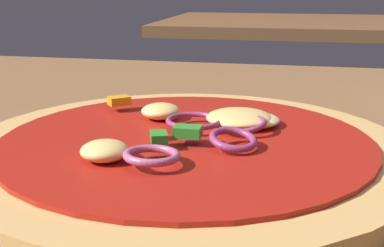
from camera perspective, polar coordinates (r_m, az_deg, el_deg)
dining_table at (r=0.35m, az=-6.79°, el=-6.41°), size 1.34×0.84×0.03m
pizza at (r=0.34m, az=-0.57°, el=-2.74°), size 0.30×0.30×0.03m
background_table at (r=1.58m, az=11.55°, el=10.67°), size 0.78×0.58×0.03m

